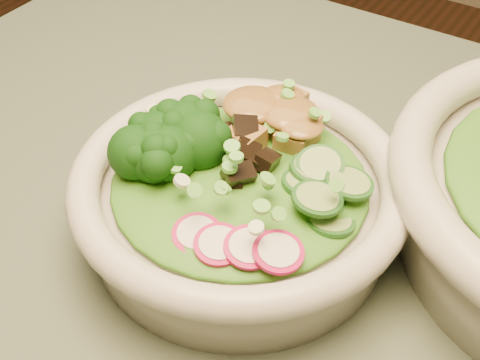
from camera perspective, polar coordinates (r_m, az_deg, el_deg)
The scene contains 9 objects.
salad_bowl at distance 0.47m, azimuth 0.00°, elevation -1.66°, with size 0.23×0.23×0.06m.
lettuce_bed at distance 0.45m, azimuth 0.00°, elevation 0.09°, with size 0.18×0.18×0.02m, color #2B6415.
broccoli_florets at distance 0.46m, azimuth -6.45°, elevation 2.68°, with size 0.07×0.06×0.04m, color black, non-canonical shape.
radish_slices at distance 0.41m, azimuth -2.38°, elevation -4.73°, with size 0.10×0.03×0.02m, color #AA0D46, non-canonical shape.
cucumber_slices at distance 0.44m, azimuth 6.97°, elevation -0.73°, with size 0.06×0.06×0.03m, color #85AE60, non-canonical shape.
mushroom_heap at distance 0.45m, azimuth 0.45°, elevation 2.00°, with size 0.06×0.06×0.03m, color black, non-canonical shape.
tofu_cubes at distance 0.49m, azimuth 2.35°, elevation 4.94°, with size 0.08×0.05×0.03m, color olive, non-canonical shape.
peanut_sauce at distance 0.48m, azimuth 2.38°, elevation 6.02°, with size 0.06×0.05×0.01m, color brown.
scallion_garnish at distance 0.44m, azimuth 0.00°, elevation 2.04°, with size 0.17×0.17×0.02m, color #65BB42, non-canonical shape.
Camera 1 is at (-0.02, -0.25, 1.11)m, focal length 50.00 mm.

